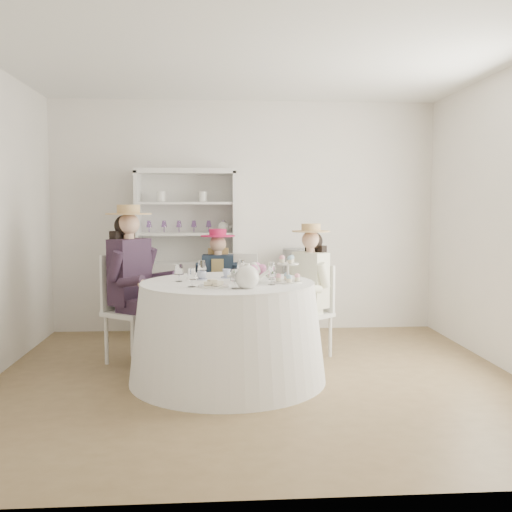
{
  "coord_description": "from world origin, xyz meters",
  "views": [
    {
      "loc": [
        -0.34,
        -4.74,
        1.47
      ],
      "look_at": [
        0.0,
        0.1,
        1.05
      ],
      "focal_mm": 40.0,
      "sensor_mm": 36.0,
      "label": 1
    }
  ],
  "objects": [
    {
      "name": "side_table",
      "position": [
        0.59,
        1.75,
        0.33
      ],
      "size": [
        0.5,
        0.5,
        0.65
      ],
      "primitive_type": "cube",
      "rotation": [
        0.0,
        0.0,
        -0.23
      ],
      "color": "silver",
      "rests_on": "ground"
    },
    {
      "name": "flower_bowl",
      "position": [
        -0.03,
        0.02,
        0.87
      ],
      "size": [
        0.23,
        0.23,
        0.05
      ],
      "primitive_type": "imported",
      "rotation": [
        0.0,
        0.0,
        -0.16
      ],
      "color": "white",
      "rests_on": "tea_table"
    },
    {
      "name": "hatbox",
      "position": [
        0.59,
        1.75,
        0.82
      ],
      "size": [
        0.4,
        0.4,
        0.34
      ],
      "primitive_type": "cylinder",
      "rotation": [
        0.0,
        0.0,
        0.22
      ],
      "color": "black",
      "rests_on": "side_table"
    },
    {
      "name": "guest_right",
      "position": [
        0.56,
        0.71,
        0.74
      ],
      "size": [
        0.56,
        0.54,
        1.31
      ],
      "rotation": [
        0.0,
        0.0,
        -0.9
      ],
      "color": "silver",
      "rests_on": "ground"
    },
    {
      "name": "stemware_set",
      "position": [
        -0.25,
        0.03,
        0.91
      ],
      "size": [
        0.88,
        0.88,
        0.15
      ],
      "color": "white",
      "rests_on": "tea_table"
    },
    {
      "name": "wall_front",
      "position": [
        0.0,
        -2.0,
        1.35
      ],
      "size": [
        4.5,
        0.0,
        4.5
      ],
      "primitive_type": "plane",
      "rotation": [
        -1.57,
        0.0,
        0.0
      ],
      "color": "white",
      "rests_on": "ground"
    },
    {
      "name": "cupcake_stand",
      "position": [
        0.25,
        -0.06,
        0.92
      ],
      "size": [
        0.24,
        0.24,
        0.22
      ],
      "rotation": [
        0.0,
        0.0,
        -0.16
      ],
      "color": "white",
      "rests_on": "tea_table"
    },
    {
      "name": "tea_table",
      "position": [
        -0.25,
        0.03,
        0.42
      ],
      "size": [
        1.66,
        1.66,
        0.84
      ],
      "rotation": [
        0.0,
        0.0,
        -0.27
      ],
      "color": "white",
      "rests_on": "ground"
    },
    {
      "name": "wall_back",
      "position": [
        0.0,
        2.0,
        1.35
      ],
      "size": [
        4.5,
        0.0,
        4.5
      ],
      "primitive_type": "plane",
      "rotation": [
        1.57,
        0.0,
        0.0
      ],
      "color": "white",
      "rests_on": "ground"
    },
    {
      "name": "spare_chair",
      "position": [
        -0.07,
        1.47,
        0.52
      ],
      "size": [
        0.46,
        0.46,
        0.97
      ],
      "rotation": [
        0.0,
        0.0,
        2.97
      ],
      "color": "silver",
      "rests_on": "ground"
    },
    {
      "name": "ground",
      "position": [
        0.0,
        0.0,
        0.0
      ],
      "size": [
        4.5,
        4.5,
        0.0
      ],
      "primitive_type": "plane",
      "color": "brown",
      "rests_on": "ground"
    },
    {
      "name": "flower_arrangement",
      "position": [
        -0.02,
        0.01,
        0.94
      ],
      "size": [
        0.2,
        0.2,
        0.07
      ],
      "rotation": [
        0.0,
        0.0,
        0.22
      ],
      "color": "pink",
      "rests_on": "tea_table"
    },
    {
      "name": "sandwich_plate",
      "position": [
        -0.36,
        -0.26,
        0.85
      ],
      "size": [
        0.25,
        0.25,
        0.05
      ],
      "rotation": [
        0.0,
        0.0,
        0.05
      ],
      "color": "white",
      "rests_on": "tea_table"
    },
    {
      "name": "guest_left",
      "position": [
        -1.13,
        0.61,
        0.84
      ],
      "size": [
        0.64,
        0.61,
        1.49
      ],
      "rotation": [
        0.0,
        0.0,
        0.95
      ],
      "color": "silver",
      "rests_on": "ground"
    },
    {
      "name": "teacup_b",
      "position": [
        -0.25,
        0.29,
        0.87
      ],
      "size": [
        0.09,
        0.09,
        0.07
      ],
      "primitive_type": "imported",
      "rotation": [
        0.0,
        0.0,
        0.21
      ],
      "color": "white",
      "rests_on": "tea_table"
    },
    {
      "name": "teacup_a",
      "position": [
        -0.47,
        0.17,
        0.87
      ],
      "size": [
        0.1,
        0.1,
        0.07
      ],
      "primitive_type": "imported",
      "rotation": [
        0.0,
        0.0,
        0.24
      ],
      "color": "white",
      "rests_on": "tea_table"
    },
    {
      "name": "guest_mid",
      "position": [
        -0.32,
        1.08,
        0.7
      ],
      "size": [
        0.45,
        0.47,
        1.24
      ],
      "rotation": [
        0.0,
        0.0,
        -0.05
      ],
      "color": "silver",
      "rests_on": "ground"
    },
    {
      "name": "hutch",
      "position": [
        -0.67,
        1.77,
        0.67
      ],
      "size": [
        1.24,
        0.73,
        1.89
      ],
      "rotation": [
        0.0,
        0.0,
        -0.3
      ],
      "color": "silver",
      "rests_on": "ground"
    },
    {
      "name": "ceiling",
      "position": [
        0.0,
        0.0,
        2.7
      ],
      "size": [
        4.5,
        4.5,
        0.0
      ],
      "primitive_type": "plane",
      "rotation": [
        3.14,
        0.0,
        0.0
      ],
      "color": "white",
      "rests_on": "wall_back"
    },
    {
      "name": "teacup_c",
      "position": [
        -0.07,
        0.21,
        0.88
      ],
      "size": [
        0.1,
        0.1,
        0.08
      ],
      "primitive_type": "imported",
      "rotation": [
        0.0,
        0.0,
        -0.02
      ],
      "color": "white",
      "rests_on": "tea_table"
    },
    {
      "name": "table_teapot",
      "position": [
        -0.1,
        -0.37,
        0.93
      ],
      "size": [
        0.27,
        0.19,
        0.2
      ],
      "rotation": [
        0.0,
        0.0,
        0.04
      ],
      "color": "white",
      "rests_on": "tea_table"
    }
  ]
}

